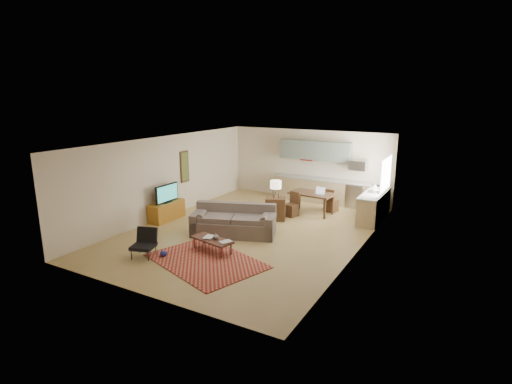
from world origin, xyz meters
The scene contains 25 objects.
room centered at (0.00, 0.00, 1.35)m, with size 9.00×9.00×9.00m.
kitchen_counter_back centered at (0.90, 4.18, 0.46)m, with size 4.26×0.64×0.92m, color #A0885E, non-canonical shape.
kitchen_counter_right centered at (2.93, 3.00, 0.46)m, with size 0.64×2.26×0.92m, color #A0885E, non-canonical shape.
kitchen_range centered at (2.00, 4.18, 0.45)m, with size 0.62×0.62×0.90m, color #A5A8AD.
kitchen_microwave centered at (2.00, 4.20, 1.55)m, with size 0.62×0.40×0.35m, color #A5A8AD.
upper_cabinets centered at (0.30, 4.33, 1.95)m, with size 2.80×0.34×0.70m, color slate.
window_right centered at (3.23, 3.00, 1.55)m, with size 0.02×1.40×1.05m, color white.
wall_art_left centered at (-3.21, 0.90, 1.55)m, with size 0.06×0.42×1.10m, color olive, non-canonical shape.
triptych centered at (-0.10, 4.47, 1.75)m, with size 1.70×0.04×0.50m, color beige, non-canonical shape.
rug centered at (0.15, -2.49, 0.01)m, with size 2.81×1.94×0.02m, color maroon.
sofa centered at (-0.29, -0.53, 0.44)m, with size 2.51×1.09×0.87m, color #61544C, non-canonical shape.
coffee_table centered at (-0.07, -1.91, 0.18)m, with size 1.20×0.48×0.36m, color #43231A, non-canonical shape.
book_a centered at (-0.32, -1.91, 0.37)m, with size 0.31×0.37×0.03m, color maroon.
book_b centered at (0.27, -1.89, 0.37)m, with size 0.34×0.38×0.02m, color navy.
vase centered at (0.03, -1.88, 0.44)m, with size 0.17×0.17×0.17m, color black.
armchair centered at (-1.39, -3.04, 0.36)m, with size 0.63×0.63×0.72m, color black, non-canonical shape.
tv_credenza centered at (-2.98, -0.39, 0.30)m, with size 0.50×1.30×0.60m, color #915917, non-canonical shape.
tv centered at (-2.93, -0.39, 0.90)m, with size 0.10×1.00×0.60m, color black, non-canonical shape.
console_table centered at (0.15, 1.34, 0.37)m, with size 0.64×0.43×0.75m, color #3B2617, non-canonical shape.
table_lamp centered at (0.15, 1.34, 1.04)m, with size 0.36×0.36×0.60m, color beige, non-canonical shape.
dining_table centered at (0.91, 2.58, 0.37)m, with size 1.47×0.84×0.75m, color #3B2617, non-canonical shape.
dining_chair_near centered at (0.41, 1.98, 0.41)m, with size 0.39×0.41×0.82m, color #3B2617, non-canonical shape.
dining_chair_far centered at (1.41, 3.17, 0.42)m, with size 0.40×0.42×0.84m, color #3B2617, non-canonical shape.
laptop centered at (1.21, 2.48, 0.86)m, with size 0.31×0.24×0.24m, color #A5A8AD, non-canonical shape.
soap_bottle centered at (2.83, 3.38, 1.02)m, with size 0.09×0.09×0.19m, color beige.
Camera 1 is at (5.74, -9.88, 4.02)m, focal length 28.00 mm.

